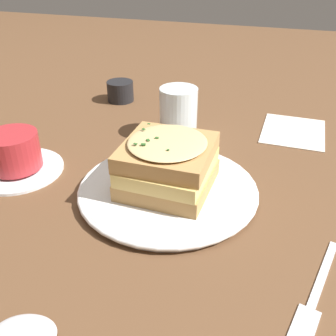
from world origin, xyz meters
TOP-DOWN VIEW (x-y plane):
  - ground_plane at (0.00, 0.00)m, footprint 2.40×2.40m
  - dinner_plate at (0.02, 0.02)m, footprint 0.26×0.26m
  - sandwich at (0.02, 0.02)m, footprint 0.13×0.12m
  - teacup_with_saucer at (0.03, -0.23)m, footprint 0.14×0.14m
  - water_glass at (-0.17, -0.02)m, footprint 0.07×0.07m
  - fork at (0.17, 0.21)m, footprint 0.18×0.06m
  - spoon at (0.29, -0.05)m, footprint 0.07×0.18m
  - napkin at (-0.24, 0.18)m, footprint 0.14×0.12m
  - condiment_pot at (-0.30, -0.19)m, footprint 0.06×0.06m

SIDE VIEW (x-z plane):
  - ground_plane at x=0.00m, z-range 0.00..0.00m
  - fork at x=0.17m, z-range 0.00..0.00m
  - napkin at x=-0.24m, z-range 0.00..0.00m
  - spoon at x=0.29m, z-range 0.00..0.01m
  - dinner_plate at x=0.02m, z-range 0.00..0.01m
  - condiment_pot at x=-0.30m, z-range 0.00..0.04m
  - teacup_with_saucer at x=0.03m, z-range -0.01..0.06m
  - water_glass at x=-0.17m, z-range 0.00..0.09m
  - sandwich at x=0.02m, z-range 0.01..0.09m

